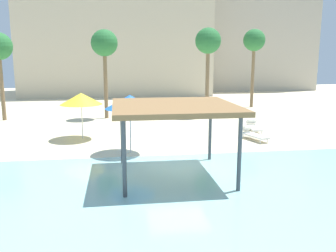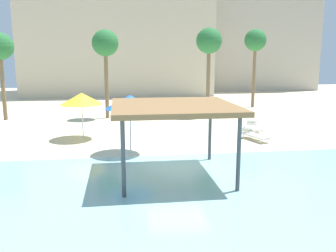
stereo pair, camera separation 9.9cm
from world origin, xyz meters
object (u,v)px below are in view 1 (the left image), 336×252
lounge_chair_5 (253,134)px  beach_umbrella_blue_2 (130,102)px  palm_tree_1 (208,43)px  beach_umbrella_yellow_3 (81,99)px  palm_tree_3 (104,45)px  palm_tree_0 (254,42)px  shade_pavilion (174,109)px  lounge_chair_4 (254,126)px

lounge_chair_5 → beach_umbrella_blue_2: bearing=-92.5°
beach_umbrella_blue_2 → palm_tree_1: (6.18, 9.94, 3.01)m
beach_umbrella_yellow_3 → palm_tree_3: palm_tree_3 is taller
beach_umbrella_blue_2 → palm_tree_3: size_ratio=0.43×
palm_tree_1 → palm_tree_3: size_ratio=1.03×
palm_tree_0 → palm_tree_3: palm_tree_0 is taller
lounge_chair_5 → palm_tree_3: 12.56m
beach_umbrella_blue_2 → palm_tree_0: bearing=51.3°
shade_pavilion → beach_umbrella_yellow_3: 8.02m
beach_umbrella_blue_2 → palm_tree_3: (-1.36, 10.12, 2.83)m
lounge_chair_5 → palm_tree_0: 14.22m
beach_umbrella_blue_2 → palm_tree_1: bearing=58.1°
beach_umbrella_yellow_3 → lounge_chair_4: size_ratio=1.30×
lounge_chair_4 → palm_tree_1: bearing=-159.5°
lounge_chair_4 → palm_tree_0: palm_tree_0 is taller
beach_umbrella_yellow_3 → lounge_chair_4: (10.08, 0.47, -1.89)m
beach_umbrella_blue_2 → palm_tree_0: (11.39, 14.20, 3.25)m
shade_pavilion → palm_tree_1: size_ratio=0.68×
shade_pavilion → palm_tree_3: size_ratio=0.70×
lounge_chair_4 → palm_tree_0: bearing=167.1°
shade_pavilion → palm_tree_3: palm_tree_3 is taller
palm_tree_1 → beach_umbrella_yellow_3: bearing=-143.2°
beach_umbrella_blue_2 → lounge_chair_4: (7.57, 3.91, -2.11)m
lounge_chair_4 → palm_tree_0: 12.21m
palm_tree_0 → lounge_chair_4: bearing=-110.4°
lounge_chair_5 → palm_tree_3: (-8.09, 8.24, 4.93)m
lounge_chair_5 → palm_tree_1: (-0.56, 8.06, 5.11)m
beach_umbrella_yellow_3 → beach_umbrella_blue_2: bearing=-54.0°
beach_umbrella_blue_2 → beach_umbrella_yellow_3: beach_umbrella_blue_2 is taller
palm_tree_0 → palm_tree_3: (-12.75, -4.08, -0.42)m
palm_tree_1 → palm_tree_3: (-7.54, 0.18, -0.18)m
beach_umbrella_blue_2 → palm_tree_0: palm_tree_0 is taller
shade_pavilion → palm_tree_1: 14.53m
lounge_chair_4 → palm_tree_3: size_ratio=0.31×
beach_umbrella_yellow_3 → lounge_chair_5: size_ratio=1.28×
beach_umbrella_yellow_3 → palm_tree_1: (8.68, 6.50, 3.22)m
lounge_chair_5 → palm_tree_0: size_ratio=0.29×
beach_umbrella_yellow_3 → lounge_chair_4: beach_umbrella_yellow_3 is taller
shade_pavilion → beach_umbrella_yellow_3: shade_pavilion is taller
lounge_chair_4 → palm_tree_1: (-1.39, 6.03, 5.11)m
beach_umbrella_blue_2 → palm_tree_3: palm_tree_3 is taller
shade_pavilion → lounge_chair_5: shade_pavilion is taller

